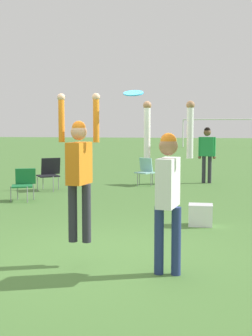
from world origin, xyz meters
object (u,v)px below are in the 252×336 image
(camping_chair_2, at_px, (24,182))
(cooler_box, at_px, (201,215))
(person_jumping, at_px, (79,165))
(person_spectator_near, at_px, (207,149))
(person_defending, at_px, (168,183))
(camping_chair_1, at_px, (145,169))
(camping_chair_0, at_px, (49,172))
(frisbee, at_px, (133,93))

(camping_chair_2, distance_m, cooler_box, 4.89)
(person_jumping, distance_m, cooler_box, 3.38)
(person_spectator_near, bearing_deg, camping_chair_2, -129.73)
(person_defending, relative_size, cooler_box, 4.88)
(person_jumping, height_order, camping_chair_1, person_jumping)
(camping_chair_0, distance_m, person_spectator_near, 5.09)
(person_jumping, xyz_separation_m, person_defending, (1.19, -0.21, -0.19))
(person_defending, relative_size, camping_chair_2, 2.75)
(frisbee, relative_size, camping_chair_1, 0.31)
(camping_chair_1, distance_m, person_spectator_near, 2.14)
(person_jumping, xyz_separation_m, cooler_box, (1.58, 2.75, -1.15))
(camping_chair_2, bearing_deg, frisbee, 104.87)
(person_jumping, bearing_deg, person_defending, -90.00)
(person_jumping, height_order, person_spectator_near, person_jumping)
(person_spectator_near, bearing_deg, camping_chair_0, -145.25)
(camping_chair_2, bearing_deg, person_spectator_near, -157.27)
(person_defending, distance_m, cooler_box, 3.14)
(camping_chair_0, distance_m, cooler_box, 5.97)
(camping_chair_1, xyz_separation_m, person_spectator_near, (1.88, 0.81, 0.60))
(camping_chair_0, bearing_deg, person_defending, 84.91)
(frisbee, bearing_deg, camping_chair_0, 117.08)
(person_jumping, distance_m, person_defending, 1.22)
(person_jumping, height_order, frisbee, frisbee)
(frisbee, relative_size, camping_chair_2, 0.33)
(frisbee, xyz_separation_m, cooler_box, (0.87, 2.67, -2.09))
(frisbee, bearing_deg, cooler_box, 72.00)
(camping_chair_1, relative_size, person_spectator_near, 0.47)
(camping_chair_0, height_order, person_spectator_near, person_spectator_near)
(person_jumping, bearing_deg, person_spectator_near, -0.61)
(camping_chair_2, bearing_deg, person_defending, 106.81)
(camping_chair_0, relative_size, camping_chair_2, 1.16)
(frisbee, height_order, person_spectator_near, frisbee)
(person_jumping, relative_size, person_defending, 0.91)
(camping_chair_0, height_order, cooler_box, camping_chair_0)
(person_defending, relative_size, person_spectator_near, 1.21)
(frisbee, xyz_separation_m, camping_chair_2, (-3.49, 4.89, -1.83))
(person_defending, height_order, frisbee, frisbee)
(frisbee, height_order, camping_chair_2, frisbee)
(camping_chair_2, xyz_separation_m, cooler_box, (4.35, -2.21, -0.25))
(camping_chair_0, bearing_deg, frisbee, 82.82)
(frisbee, distance_m, camping_chair_0, 7.81)
(camping_chair_0, bearing_deg, person_jumping, 77.62)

